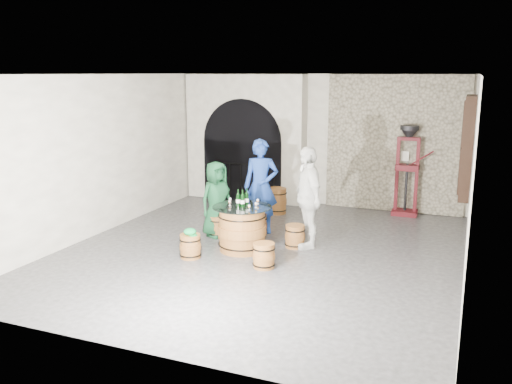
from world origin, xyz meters
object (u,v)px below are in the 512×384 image
at_px(barrel_stool_far, 258,225).
at_px(person_green, 217,199).
at_px(wine_bottle_left, 238,199).
at_px(wine_bottle_right, 247,199).
at_px(barrel_stool_right, 295,236).
at_px(wine_bottle_center, 243,200).
at_px(barrel_stool_near_right, 264,256).
at_px(person_blue, 261,186).
at_px(corking_press, 408,164).
at_px(barrel_stool_near_left, 190,246).
at_px(barrel_table, 242,229).
at_px(side_barrel, 277,201).
at_px(barrel_stool_left, 218,226).
at_px(person_white, 308,197).

distance_m(barrel_stool_far, person_green, 0.99).
relative_size(person_green, wine_bottle_left, 4.68).
bearing_deg(wine_bottle_right, barrel_stool_right, 27.96).
bearing_deg(barrel_stool_far, wine_bottle_center, -83.31).
distance_m(barrel_stool_right, barrel_stool_near_right, 1.25).
height_order(barrel_stool_far, barrel_stool_right, same).
xyz_separation_m(person_green, wine_bottle_right, (0.89, -0.55, 0.21)).
xyz_separation_m(barrel_stool_far, barrel_stool_near_right, (0.80, -1.71, 0.00)).
distance_m(barrel_stool_near_right, person_blue, 2.24).
height_order(wine_bottle_right, corking_press, corking_press).
relative_size(barrel_stool_near_left, wine_bottle_right, 1.33).
xyz_separation_m(barrel_stool_near_left, person_blue, (0.58, 1.96, 0.75)).
xyz_separation_m(barrel_table, side_barrel, (-0.31, 2.78, -0.11)).
bearing_deg(wine_bottle_left, barrel_stool_near_right, -41.96).
height_order(barrel_stool_left, barrel_stool_right, same).
distance_m(barrel_table, barrel_stool_near_right, 1.02).
distance_m(person_white, corking_press, 3.44).
height_order(barrel_stool_right, corking_press, corking_press).
relative_size(barrel_stool_near_right, barrel_stool_near_left, 1.00).
xyz_separation_m(barrel_stool_far, barrel_stool_near_left, (-0.60, -1.73, 0.00)).
height_order(barrel_stool_near_left, wine_bottle_right, wine_bottle_right).
relative_size(barrel_table, wine_bottle_left, 3.35).
bearing_deg(person_blue, side_barrel, 79.56).
relative_size(barrel_stool_far, person_green, 0.28).
distance_m(barrel_stool_near_left, wine_bottle_right, 1.34).
height_order(barrel_stool_near_left, person_green, person_green).
relative_size(barrel_stool_far, side_barrel, 0.72).
relative_size(wine_bottle_left, wine_bottle_right, 1.00).
bearing_deg(corking_press, barrel_stool_right, -117.54).
height_order(person_blue, corking_press, corking_press).
xyz_separation_m(barrel_stool_far, wine_bottle_center, (0.12, -1.05, 0.75)).
xyz_separation_m(barrel_stool_near_left, corking_press, (3.17, 4.49, 0.99)).
bearing_deg(person_green, barrel_stool_right, -67.25).
bearing_deg(person_green, wine_bottle_right, -94.91).
bearing_deg(wine_bottle_center, side_barrel, 96.83).
height_order(person_white, wine_bottle_left, person_white).
bearing_deg(wine_bottle_left, person_white, 30.99).
xyz_separation_m(person_white, side_barrel, (-1.36, 2.13, -0.66)).
height_order(barrel_stool_right, person_blue, person_blue).
relative_size(wine_bottle_right, corking_press, 0.16).
distance_m(barrel_stool_near_right, corking_press, 4.92).
relative_size(wine_bottle_left, wine_bottle_center, 1.00).
distance_m(barrel_stool_left, barrel_stool_far, 0.80).
distance_m(barrel_stool_far, barrel_stool_right, 1.06).
bearing_deg(wine_bottle_left, person_green, 138.88).
relative_size(barrel_stool_near_left, wine_bottle_center, 1.33).
bearing_deg(person_white, wine_bottle_left, -93.78).
distance_m(person_green, person_white, 1.89).
relative_size(barrel_stool_left, side_barrel, 0.72).
bearing_deg(barrel_stool_right, barrel_table, -148.29).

